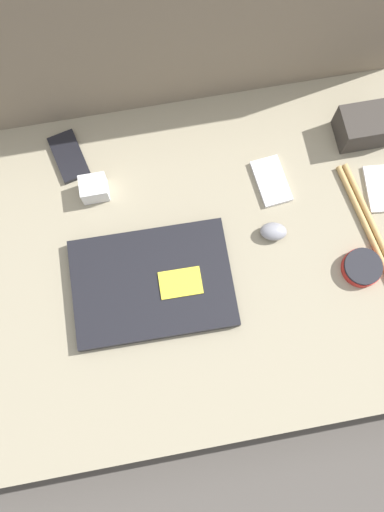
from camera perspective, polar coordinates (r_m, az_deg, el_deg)
The scene contains 12 objects.
ground_plane at distance 1.25m, azimuth 0.00°, elevation -2.12°, with size 8.00×8.00×0.00m, color #4C4742.
couch_seat at distance 1.17m, azimuth 0.00°, elevation -1.26°, with size 1.13×0.78×0.15m.
couch_backrest at distance 1.22m, azimuth -4.52°, elevation 23.64°, with size 1.13×0.20×0.53m.
laptop at distance 1.08m, azimuth -4.53°, elevation -3.11°, with size 0.35×0.25×0.03m.
computer_mouse at distance 1.11m, azimuth 9.29°, elevation 2.79°, with size 0.07×0.05×0.03m.
speaker_puck at distance 1.14m, azimuth 18.86°, elevation -1.24°, with size 0.09×0.09×0.03m.
phone_silver at distance 1.17m, azimuth 9.04°, elevation 8.45°, with size 0.08×0.12×0.01m.
phone_black at distance 1.21m, azimuth -13.90°, elevation 10.99°, with size 0.09×0.13×0.01m.
phone_small at distance 1.23m, azimuth 20.63°, elevation 7.22°, with size 0.07×0.12×0.01m.
camera_pouch at distance 1.25m, azimuth 19.28°, elevation 13.86°, with size 0.13×0.09×0.07m.
charger_brick at distance 1.15m, azimuth -11.13°, elevation 7.58°, with size 0.06×0.05×0.05m.
drumstick_pair at distance 1.18m, azimuth 20.26°, elevation 1.75°, with size 0.09×0.38×0.01m.
Camera 1 is at (-0.05, -0.28, 1.22)m, focal length 35.00 mm.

